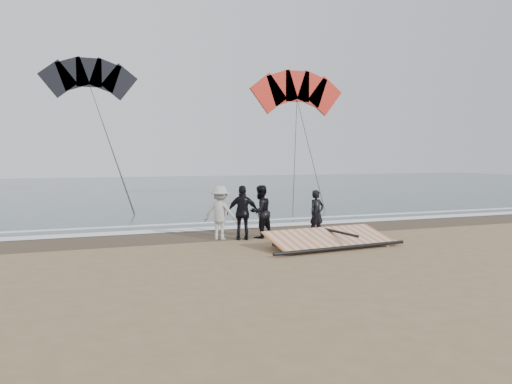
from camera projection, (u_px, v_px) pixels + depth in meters
ground at (337, 252)px, 14.47m from camera, size 120.00×120.00×0.00m
sea at (153, 188)px, 45.25m from camera, size 120.00×54.00×0.02m
wet_sand at (276, 231)px, 18.67m from camera, size 120.00×2.80×0.01m
foam_near at (263, 226)px, 19.97m from camera, size 120.00×0.90×0.01m
foam_far at (248, 221)px, 21.56m from camera, size 120.00×0.45×0.01m
man_main at (317, 213)px, 17.37m from camera, size 0.67×0.52×1.62m
board_white at (355, 239)px, 16.54m from camera, size 1.94×2.67×0.11m
board_cream at (335, 233)px, 17.92m from camera, size 1.20×2.30×0.09m
trio_cluster at (239, 212)px, 16.77m from camera, size 2.61×1.28×1.83m
sail_rig at (325, 240)px, 15.44m from camera, size 4.58×2.10×0.51m
kite_red at (297, 95)px, 32.51m from camera, size 7.29×3.74×10.33m
kite_dark at (89, 81)px, 34.54m from camera, size 7.35×6.51×15.04m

